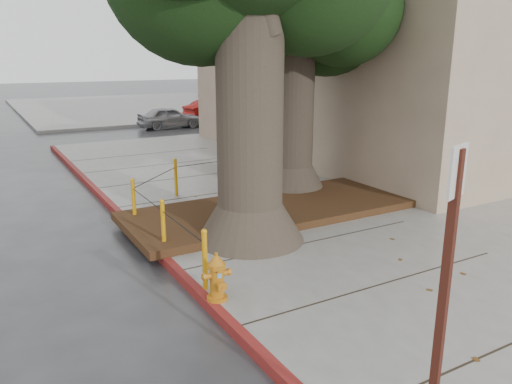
% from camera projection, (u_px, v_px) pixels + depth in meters
% --- Properties ---
extents(ground, '(140.00, 140.00, 0.00)m').
position_uv_depth(ground, '(356.00, 301.00, 7.40)').
color(ground, '#28282B').
rests_on(ground, ground).
extents(sidewalk_main, '(16.00, 26.00, 0.15)m').
position_uv_depth(sidewalk_main, '(476.00, 200.00, 12.35)').
color(sidewalk_main, slate).
rests_on(sidewalk_main, ground).
extents(sidewalk_far, '(16.00, 20.00, 0.15)m').
position_uv_depth(sidewalk_far, '(141.00, 106.00, 35.38)').
color(sidewalk_far, slate).
rests_on(sidewalk_far, ground).
extents(curb_red, '(0.14, 26.00, 0.16)m').
position_uv_depth(curb_red, '(169.00, 264.00, 8.52)').
color(curb_red, maroon).
rests_on(curb_red, ground).
extents(planter_bed, '(6.40, 2.60, 0.16)m').
position_uv_depth(planter_bed, '(271.00, 209.00, 11.04)').
color(planter_bed, black).
rests_on(planter_bed, sidewalk_main).
extents(building_corner, '(12.00, 13.00, 10.00)m').
position_uv_depth(building_corner, '(421.00, 13.00, 18.00)').
color(building_corner, tan).
rests_on(building_corner, ground).
extents(building_side_white, '(10.00, 10.00, 9.00)m').
position_uv_depth(building_side_white, '(290.00, 42.00, 35.65)').
color(building_side_white, silver).
rests_on(building_side_white, ground).
extents(building_side_grey, '(12.00, 14.00, 12.00)m').
position_uv_depth(building_side_grey, '(310.00, 26.00, 43.16)').
color(building_side_grey, slate).
rests_on(building_side_grey, ground).
extents(bollard_ring, '(3.79, 5.39, 0.95)m').
position_uv_depth(bollard_ring, '(188.00, 196.00, 10.48)').
color(bollard_ring, orange).
rests_on(bollard_ring, sidewalk_main).
extents(fire_hydrant, '(0.37, 0.33, 0.71)m').
position_uv_depth(fire_hydrant, '(217.00, 277.00, 7.03)').
color(fire_hydrant, orange).
rests_on(fire_hydrant, sidewalk_main).
extents(signpost, '(0.27, 0.11, 2.77)m').
position_uv_depth(signpost, '(443.00, 301.00, 3.78)').
color(signpost, '#471911').
rests_on(signpost, sidewalk_main).
extents(car_silver, '(3.18, 1.32, 1.08)m').
position_uv_depth(car_silver, '(170.00, 117.00, 25.00)').
color(car_silver, '#96969A').
rests_on(car_silver, ground).
extents(car_red, '(3.95, 1.67, 1.27)m').
position_uv_depth(car_red, '(219.00, 110.00, 27.49)').
color(car_red, maroon).
rests_on(car_red, ground).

